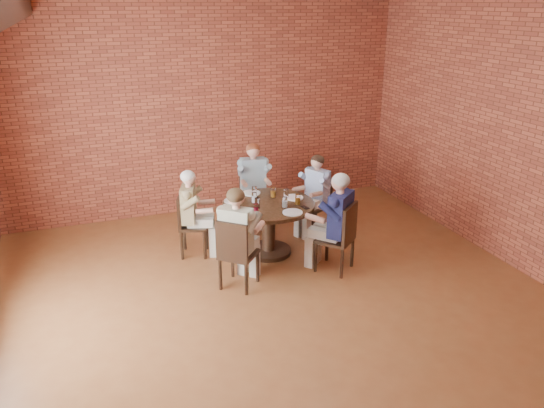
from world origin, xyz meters
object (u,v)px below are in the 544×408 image
object	(u,v)px
chair_d	(236,252)
chair_e	(341,235)
diner_b	(254,184)
diner_d	(238,238)
smartphone	(305,207)
chair_b	(253,191)
chair_c	(188,222)
diner_c	(193,214)
diner_a	(315,195)
dining_table	(269,218)
chair_a	(318,202)
diner_e	(336,223)

from	to	relation	value
chair_d	chair_e	world-z (taller)	chair_e
diner_b	chair_e	xyz separation A→B (m)	(0.53, -1.92, -0.13)
diner_d	smartphone	xyz separation A→B (m)	(1.05, 0.39, 0.11)
diner_b	chair_d	bearing A→B (deg)	-106.40
chair_b	chair_e	xyz separation A→B (m)	(0.52, -2.00, 0.01)
chair_c	chair_d	bearing A→B (deg)	-145.00
chair_d	chair_e	bearing A→B (deg)	-139.12
diner_c	diner_d	distance (m)	1.10
chair_e	diner_a	bearing A→B (deg)	-139.40
dining_table	diner_b	bearing A→B (deg)	81.68
chair_a	diner_a	world-z (taller)	diner_a
chair_a	chair_e	bearing A→B (deg)	-36.40
diner_a	diner_e	distance (m)	1.19
diner_c	chair_e	size ratio (longest dim) A/B	1.31
diner_a	chair_c	world-z (taller)	diner_a
dining_table	diner_a	size ratio (longest dim) A/B	1.03
diner_e	chair_e	bearing A→B (deg)	90.00
chair_d	chair_b	bearing A→B (deg)	-72.02
chair_a	diner_b	distance (m)	1.04
chair_e	diner_e	distance (m)	0.18
dining_table	chair_b	world-z (taller)	chair_b
chair_a	chair_b	distance (m)	1.08
diner_d	chair_e	world-z (taller)	diner_d
dining_table	chair_e	bearing A→B (deg)	-49.54
chair_e	chair_c	bearing A→B (deg)	-74.24
chair_c	diner_d	distance (m)	1.15
chair_d	smartphone	size ratio (longest dim) A/B	7.37
chair_b	diner_b	distance (m)	0.17
dining_table	diner_c	xyz separation A→B (m)	(-0.98, 0.33, 0.08)
diner_b	smartphone	bearing A→B (deg)	-72.44
diner_b	diner_e	size ratio (longest dim) A/B	0.97
chair_b	diner_e	xyz separation A→B (m)	(0.47, -1.93, 0.17)
diner_d	smartphone	bearing A→B (deg)	-117.54
diner_b	diner_c	xyz separation A→B (m)	(-1.14, -0.78, -0.03)
diner_b	chair_d	world-z (taller)	diner_b
chair_b	smartphone	size ratio (longest dim) A/B	7.34
dining_table	chair_c	xyz separation A→B (m)	(-1.04, 0.35, -0.05)
dining_table	chair_b	xyz separation A→B (m)	(0.17, 1.18, -0.03)
diner_a	chair_b	distance (m)	1.06
chair_a	chair_c	bearing A→B (deg)	-112.26
dining_table	diner_e	xyz separation A→B (m)	(0.64, -0.75, 0.13)
diner_d	smartphone	size ratio (longest dim) A/B	10.41
smartphone	diner_d	bearing A→B (deg)	-171.89
dining_table	chair_d	xyz separation A→B (m)	(-0.71, -0.78, -0.03)
chair_d	smartphone	bearing A→B (deg)	-115.77
chair_d	diner_c	bearing A→B (deg)	-34.24
diner_c	chair_a	bearing A→B (deg)	-68.14
chair_c	dining_table	bearing A→B (deg)	-90.00
chair_c	smartphone	xyz separation A→B (m)	(1.44, -0.68, 0.27)
dining_table	diner_c	distance (m)	1.03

